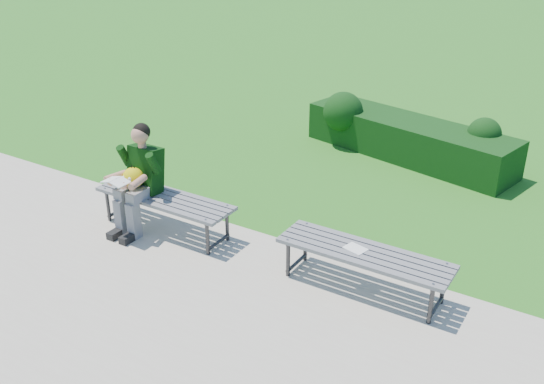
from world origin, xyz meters
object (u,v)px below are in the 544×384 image
at_px(bench_left, 165,201).
at_px(bench_right, 364,256).
at_px(seated_boy, 138,176).
at_px(hedge, 404,135).

distance_m(bench_left, bench_right, 2.56).
xyz_separation_m(bench_right, seated_boy, (-2.86, -0.19, 0.30)).
relative_size(hedge, bench_right, 1.96).
distance_m(hedge, bench_right, 3.92).
bearing_deg(bench_left, seated_boy, -162.27).
bearing_deg(bench_right, hedge, 104.77).
xyz_separation_m(bench_left, seated_boy, (-0.30, -0.10, 0.30)).
distance_m(hedge, bench_left, 4.19).
height_order(bench_left, bench_right, same).
bearing_deg(hedge, bench_left, -111.86).
height_order(hedge, bench_left, hedge).
bearing_deg(bench_right, seated_boy, -176.18).
distance_m(bench_left, seated_boy, 0.43).
distance_m(bench_right, seated_boy, 2.88).
bearing_deg(seated_boy, bench_left, 17.73).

